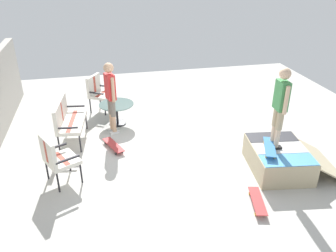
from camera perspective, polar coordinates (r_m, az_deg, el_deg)
The scene contains 11 objects.
ground_plane at distance 7.87m, azimuth 0.77°, elevation -4.52°, with size 12.00×12.00×0.10m, color beige.
skate_ramp at distance 7.45m, azimuth 18.13°, elevation -5.18°, with size 1.61×1.94×0.52m.
patio_bench at distance 8.35m, azimuth -16.62°, elevation 1.37°, with size 1.31×0.69×1.02m.
patio_chair_near_house at distance 9.90m, azimuth -11.68°, elevation 5.93°, with size 0.82×0.80×1.02m.
patio_chair_by_wall at distance 6.82m, azimuth -18.31°, elevation -4.85°, with size 0.80×0.77×1.02m.
patio_table at distance 9.03m, azimuth -8.58°, elevation 2.72°, with size 0.90×0.90×0.57m.
person_watching at distance 8.36m, azimuth -9.61°, elevation 5.54°, with size 0.46×0.31×1.80m.
person_skater at distance 6.90m, azimuth 18.31°, elevation 3.68°, with size 0.48×0.26×1.66m.
skateboard_by_bench at distance 8.01m, azimuth -9.13°, elevation -3.19°, with size 0.82×0.48×0.10m.
skateboard_spare at distance 6.45m, azimuth 14.75°, elevation -12.04°, with size 0.82×0.39×0.10m.
skateboard_on_ramp at distance 7.09m, azimuth 16.64°, elevation -3.40°, with size 0.82×0.49×0.10m.
Camera 1 is at (-6.56, 1.55, 4.02)m, focal length 36.42 mm.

